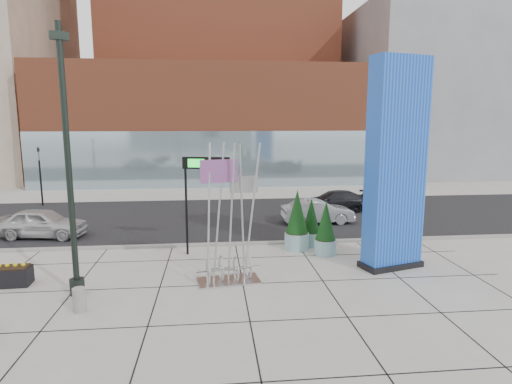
{
  "coord_description": "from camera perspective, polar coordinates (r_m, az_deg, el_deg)",
  "views": [
    {
      "loc": [
        -0.03,
        -15.89,
        5.95
      ],
      "look_at": [
        1.79,
        2.0,
        2.92
      ],
      "focal_mm": 30.0,
      "sensor_mm": 36.0,
      "label": 1
    }
  ],
  "objects": [
    {
      "name": "tower_podium",
      "position": [
        42.91,
        -4.49,
        8.94
      ],
      "size": [
        34.0,
        10.0,
        11.0
      ],
      "primitive_type": "cube",
      "color": "#A54D30",
      "rests_on": "ground"
    },
    {
      "name": "car_silver_mid",
      "position": [
        25.11,
        8.21,
        -2.63
      ],
      "size": [
        4.2,
        1.55,
        1.37
      ],
      "primitive_type": "imported",
      "rotation": [
        0.0,
        0.0,
        1.6
      ],
      "color": "#9A9BA1",
      "rests_on": "ground"
    },
    {
      "name": "round_planter_east",
      "position": [
        20.61,
        7.36,
        -4.13
      ],
      "size": [
        0.93,
        0.93,
        2.32
      ],
      "color": "#88B3B7",
      "rests_on": "ground"
    },
    {
      "name": "tower_glass_front",
      "position": [
        38.26,
        -4.26,
        4.37
      ],
      "size": [
        34.0,
        0.6,
        5.0
      ],
      "primitive_type": "cube",
      "color": "#8CA5B2",
      "rests_on": "ground"
    },
    {
      "name": "lamp_post",
      "position": [
        15.45,
        -23.54,
        0.34
      ],
      "size": [
        0.61,
        0.5,
        9.0
      ],
      "rotation": [
        0.0,
        0.0,
        0.43
      ],
      "color": "black",
      "rests_on": "ground"
    },
    {
      "name": "round_planter_west",
      "position": [
        19.87,
        5.48,
        -3.92
      ],
      "size": [
        1.12,
        1.12,
        2.81
      ],
      "color": "#88B3B7",
      "rests_on": "ground"
    },
    {
      "name": "traffic_signal",
      "position": [
        33.33,
        -26.84,
        2.25
      ],
      "size": [
        0.15,
        0.18,
        4.1
      ],
      "color": "black",
      "rests_on": "ground"
    },
    {
      "name": "box_planter_north",
      "position": [
        18.2,
        -30.15,
        -9.57
      ],
      "size": [
        1.56,
        0.83,
        0.84
      ],
      "rotation": [
        0.0,
        0.0,
        0.05
      ],
      "color": "black",
      "rests_on": "ground"
    },
    {
      "name": "round_planter_mid",
      "position": [
        19.32,
        9.26,
        -4.92
      ],
      "size": [
        0.98,
        0.98,
        2.44
      ],
      "color": "#88B3B7",
      "rests_on": "ground"
    },
    {
      "name": "public_art_sculpture",
      "position": [
        15.88,
        -3.65,
        -7.24
      ],
      "size": [
        2.42,
        1.46,
        5.19
      ],
      "rotation": [
        0.0,
        0.0,
        0.14
      ],
      "color": "#BABDBF",
      "rests_on": "ground"
    },
    {
      "name": "blue_pylon",
      "position": [
        17.8,
        18.12,
        2.95
      ],
      "size": [
        2.73,
        1.79,
        8.37
      ],
      "rotation": [
        0.0,
        0.0,
        0.29
      ],
      "color": "#0C3ABE",
      "rests_on": "ground"
    },
    {
      "name": "building_grey_parking",
      "position": [
        54.59,
        23.21,
        12.01
      ],
      "size": [
        20.0,
        18.0,
        18.0
      ],
      "primitive_type": "cube",
      "color": "slate",
      "rests_on": "ground"
    },
    {
      "name": "overhead_street_sign",
      "position": [
        18.82,
        -7.13,
        2.82
      ],
      "size": [
        2.05,
        0.63,
        4.38
      ],
      "rotation": [
        0.0,
        0.0,
        -0.22
      ],
      "color": "black",
      "rests_on": "ground"
    },
    {
      "name": "car_dark_east",
      "position": [
        28.71,
        10.3,
        -1.2
      ],
      "size": [
        4.61,
        1.98,
        1.33
      ],
      "primitive_type": "imported",
      "rotation": [
        0.0,
        0.0,
        -1.6
      ],
      "color": "black",
      "rests_on": "ground"
    },
    {
      "name": "curb_edge",
      "position": [
        20.75,
        -5.53,
        -6.97
      ],
      "size": [
        80.0,
        0.3,
        0.12
      ],
      "primitive_type": "cube",
      "color": "gray",
      "rests_on": "ground"
    },
    {
      "name": "concrete_bollard",
      "position": [
        14.88,
        -22.49,
        -13.15
      ],
      "size": [
        0.4,
        0.4,
        0.77
      ],
      "primitive_type": "cylinder",
      "color": "gray",
      "rests_on": "ground"
    },
    {
      "name": "street_asphalt",
      "position": [
        26.56,
        -5.61,
        -3.4
      ],
      "size": [
        80.0,
        12.0,
        0.02
      ],
      "primitive_type": "cube",
      "color": "black",
      "rests_on": "ground"
    },
    {
      "name": "car_white_west",
      "position": [
        24.45,
        -26.62,
        -3.76
      ],
      "size": [
        4.58,
        2.36,
        1.49
      ],
      "primitive_type": "imported",
      "rotation": [
        0.0,
        0.0,
        1.43
      ],
      "color": "silver",
      "rests_on": "ground"
    },
    {
      "name": "ground",
      "position": [
        16.97,
        -5.44,
        -11.0
      ],
      "size": [
        160.0,
        160.0,
        0.0
      ],
      "primitive_type": "plane",
      "color": "#9E9991",
      "rests_on": "ground"
    }
  ]
}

